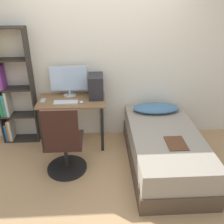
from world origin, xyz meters
name	(u,v)px	position (x,y,z in m)	size (l,w,h in m)	color
ground_plane	(107,187)	(0.00, 0.00, 0.00)	(14.00, 14.00, 0.00)	tan
wall_back	(103,62)	(0.00, 1.35, 1.25)	(8.00, 0.05, 2.50)	silver
desk	(72,108)	(-0.49, 1.04, 0.63)	(1.00, 0.57, 0.77)	brown
bookshelf	(8,91)	(-1.45, 1.20, 0.86)	(0.56, 0.24, 1.79)	#2D2823
office_chair	(64,148)	(-0.54, 0.33, 0.39)	(0.55, 0.55, 1.02)	black
bed	(164,149)	(0.81, 0.42, 0.26)	(0.95, 1.80, 0.52)	#4C3D2D
pillow	(156,108)	(0.81, 1.06, 0.58)	(0.72, 0.36, 0.11)	teal
magazine	(176,143)	(0.87, 0.15, 0.53)	(0.24, 0.32, 0.01)	#56331E
monitor	(69,80)	(-0.53, 1.22, 1.02)	(0.57, 0.19, 0.47)	#B7B7BC
keyboard	(66,102)	(-0.56, 0.92, 0.78)	(0.35, 0.13, 0.02)	silver
pc_tower	(96,86)	(-0.12, 1.13, 0.94)	(0.22, 0.35, 0.35)	#232328
mouse	(81,102)	(-0.34, 0.92, 0.78)	(0.06, 0.09, 0.02)	silver
phone	(43,100)	(-0.91, 1.02, 0.77)	(0.07, 0.14, 0.01)	#B7B7BC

